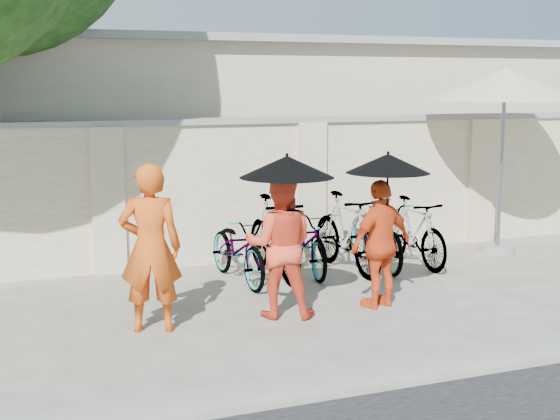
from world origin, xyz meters
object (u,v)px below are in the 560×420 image
object	(u,v)px
monk_left	(150,248)
patio_umbrella	(505,86)
monk_right	(381,244)
monk_center	(280,245)

from	to	relation	value
monk_left	patio_umbrella	world-z (taller)	patio_umbrella
monk_right	patio_umbrella	distance (m)	4.07
monk_center	patio_umbrella	world-z (taller)	patio_umbrella
monk_center	patio_umbrella	size ratio (longest dim) A/B	0.54
monk_center	patio_umbrella	distance (m)	5.01
monk_left	monk_center	world-z (taller)	monk_left
monk_left	monk_center	distance (m)	1.44
monk_center	patio_umbrella	xyz separation A→B (m)	(4.33, 1.86, 1.72)
monk_right	patio_umbrella	bearing A→B (deg)	-163.29
patio_umbrella	monk_center	bearing A→B (deg)	-156.75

